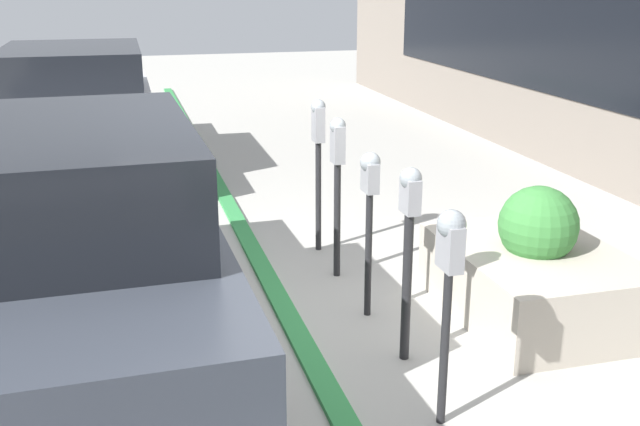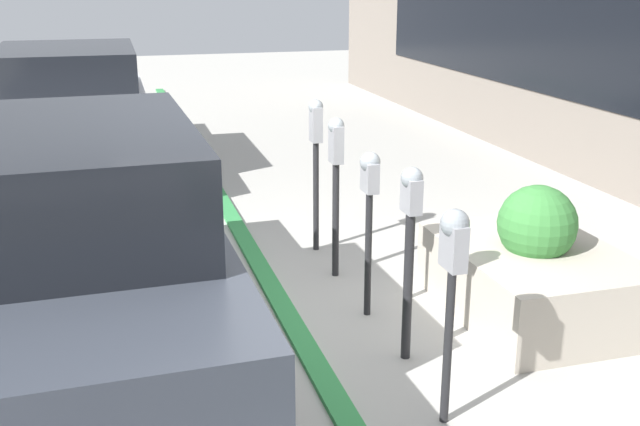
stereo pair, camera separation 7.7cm
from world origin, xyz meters
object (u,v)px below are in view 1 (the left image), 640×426
at_px(parking_meter_fourth, 338,166).
at_px(parking_meter_second, 409,229).
at_px(parking_meter_nearest, 449,262).
at_px(parked_car_middle, 56,249).
at_px(parking_meter_farthest, 318,143).
at_px(parking_meter_middle, 370,194).
at_px(planter_box, 534,273).
at_px(parked_car_rear, 77,108).

bearing_deg(parking_meter_fourth, parking_meter_second, -179.01).
height_order(parking_meter_nearest, parked_car_middle, parked_car_middle).
relative_size(parking_meter_second, parking_meter_farthest, 0.94).
relative_size(parking_meter_farthest, parked_car_middle, 0.33).
bearing_deg(parking_meter_nearest, parking_meter_farthest, -1.20).
height_order(parking_meter_second, parking_meter_middle, parking_meter_second).
height_order(parking_meter_second, parking_meter_farthest, parking_meter_farthest).
xyz_separation_m(parking_meter_middle, planter_box, (-0.32, -1.22, -0.63)).
relative_size(parking_meter_nearest, parking_meter_farthest, 0.91).
xyz_separation_m(planter_box, parked_car_middle, (0.05, 3.39, 0.51)).
distance_m(parking_meter_second, parked_car_middle, 2.24).
height_order(parking_meter_nearest, parking_meter_middle, parking_meter_nearest).
distance_m(parking_meter_farthest, parked_car_middle, 2.81).
relative_size(parking_meter_farthest, planter_box, 0.88).
bearing_deg(parking_meter_farthest, parked_car_middle, 128.72).
distance_m(parking_meter_fourth, parked_car_rear, 4.98).
distance_m(parking_meter_fourth, parked_car_middle, 2.43).
height_order(planter_box, parked_car_rear, parked_car_rear).
distance_m(parking_meter_second, parking_meter_fourth, 1.53).
bearing_deg(parking_meter_middle, planter_box, -104.86).
xyz_separation_m(parking_meter_fourth, parking_meter_farthest, (0.66, -0.01, 0.05)).
height_order(parked_car_middle, parked_car_rear, parked_car_middle).
xyz_separation_m(parking_meter_nearest, parking_meter_middle, (1.49, -0.05, -0.04)).
relative_size(parking_meter_fourth, parked_car_middle, 0.32).
height_order(parking_meter_middle, parking_meter_farthest, parking_meter_farthest).
bearing_deg(parking_meter_farthest, parking_meter_nearest, 178.80).
xyz_separation_m(parking_meter_nearest, planter_box, (1.17, -1.27, -0.66)).
bearing_deg(parked_car_rear, parking_meter_nearest, -161.32).
bearing_deg(parking_meter_fourth, parking_meter_farthest, -1.18).
relative_size(parking_meter_farthest, parked_car_rear, 0.31).
distance_m(parking_meter_second, planter_box, 1.39).
bearing_deg(parking_meter_farthest, parking_meter_fourth, 178.82).
xyz_separation_m(parking_meter_second, parking_meter_middle, (0.72, 0.02, 0.03)).
bearing_deg(parking_meter_second, parking_meter_farthest, 0.33).
xyz_separation_m(parking_meter_middle, parking_meter_farthest, (1.48, -0.01, 0.06)).
height_order(parking_meter_farthest, planter_box, parking_meter_farthest).
height_order(parking_meter_fourth, parked_car_rear, parked_car_rear).
bearing_deg(parking_meter_fourth, parked_car_middle, 116.63).
bearing_deg(parking_meter_second, parking_meter_nearest, 174.46).
bearing_deg(parking_meter_fourth, parking_meter_nearest, 178.79).
height_order(parking_meter_middle, parking_meter_fourth, parking_meter_fourth).
relative_size(parking_meter_middle, parked_car_middle, 0.30).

